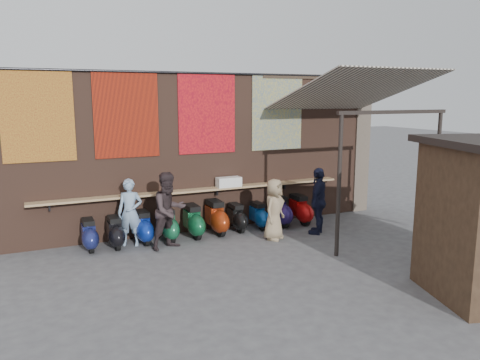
# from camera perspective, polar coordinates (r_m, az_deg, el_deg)

# --- Properties ---
(ground) EXTENTS (70.00, 70.00, 0.00)m
(ground) POSITION_cam_1_polar(r_m,az_deg,el_deg) (9.99, -0.36, -9.82)
(ground) COLOR #474749
(ground) RESTS_ON ground
(brick_wall) EXTENTS (10.00, 0.40, 4.00)m
(brick_wall) POSITION_cam_1_polar(r_m,az_deg,el_deg) (11.99, -5.68, 3.32)
(brick_wall) COLOR brown
(brick_wall) RESTS_ON ground
(pier_right) EXTENTS (0.50, 0.50, 4.00)m
(pier_right) POSITION_cam_1_polar(r_m,az_deg,el_deg) (14.53, 14.16, 4.24)
(pier_right) COLOR #4C4238
(pier_right) RESTS_ON ground
(eating_counter) EXTENTS (8.00, 0.32, 0.05)m
(eating_counter) POSITION_cam_1_polar(r_m,az_deg,el_deg) (11.79, -5.02, -1.22)
(eating_counter) COLOR #9E7A51
(eating_counter) RESTS_ON brick_wall
(shelf_box) EXTENTS (0.63, 0.28, 0.25)m
(shelf_box) POSITION_cam_1_polar(r_m,az_deg,el_deg) (12.02, -1.38, -0.24)
(shelf_box) COLOR white
(shelf_box) RESTS_ON eating_counter
(tapestry_redgold) EXTENTS (1.50, 0.02, 2.00)m
(tapestry_redgold) POSITION_cam_1_polar(r_m,az_deg,el_deg) (11.06, -23.45, 7.17)
(tapestry_redgold) COLOR maroon
(tapestry_redgold) RESTS_ON brick_wall
(tapestry_sun) EXTENTS (1.50, 0.02, 2.00)m
(tapestry_sun) POSITION_cam_1_polar(r_m,az_deg,el_deg) (11.27, -13.68, 7.75)
(tapestry_sun) COLOR red
(tapestry_sun) RESTS_ON brick_wall
(tapestry_orange) EXTENTS (1.50, 0.02, 2.00)m
(tapestry_orange) POSITION_cam_1_polar(r_m,az_deg,el_deg) (11.81, -4.03, 8.10)
(tapestry_orange) COLOR red
(tapestry_orange) RESTS_ON brick_wall
(tapestry_multi) EXTENTS (1.50, 0.02, 2.00)m
(tapestry_multi) POSITION_cam_1_polar(r_m,az_deg,el_deg) (12.66, 4.57, 8.23)
(tapestry_multi) COLOR #284F93
(tapestry_multi) RESTS_ON brick_wall
(hang_rail) EXTENTS (9.50, 0.06, 0.06)m
(hang_rail) POSITION_cam_1_polar(r_m,az_deg,el_deg) (11.71, -5.48, 12.86)
(hang_rail) COLOR black
(hang_rail) RESTS_ON brick_wall
(scooter_stool_0) EXTENTS (0.33, 0.74, 0.70)m
(scooter_stool_0) POSITION_cam_1_polar(r_m,az_deg,el_deg) (11.08, -17.91, -6.41)
(scooter_stool_0) COLOR navy
(scooter_stool_0) RESTS_ON ground
(scooter_stool_1) EXTENTS (0.34, 0.75, 0.71)m
(scooter_stool_1) POSITION_cam_1_polar(r_m,az_deg,el_deg) (11.10, -14.98, -6.20)
(scooter_stool_1) COLOR black
(scooter_stool_1) RESTS_ON ground
(scooter_stool_2) EXTENTS (0.36, 0.80, 0.76)m
(scooter_stool_2) POSITION_cam_1_polar(r_m,az_deg,el_deg) (11.29, -11.70, -5.68)
(scooter_stool_2) COLOR navy
(scooter_stool_2) RESTS_ON ground
(scooter_stool_3) EXTENTS (0.37, 0.82, 0.78)m
(scooter_stool_3) POSITION_cam_1_polar(r_m,az_deg,el_deg) (11.34, -8.79, -5.45)
(scooter_stool_3) COLOR #175E39
(scooter_stool_3) RESTS_ON ground
(scooter_stool_4) EXTENTS (0.38, 0.84, 0.80)m
(scooter_stool_4) POSITION_cam_1_polar(r_m,az_deg,el_deg) (11.55, -5.72, -5.05)
(scooter_stool_4) COLOR #0F4F2B
(scooter_stool_4) RESTS_ON ground
(scooter_stool_5) EXTENTS (0.40, 0.89, 0.84)m
(scooter_stool_5) POSITION_cam_1_polar(r_m,az_deg,el_deg) (11.77, -2.93, -4.60)
(scooter_stool_5) COLOR maroon
(scooter_stool_5) RESTS_ON ground
(scooter_stool_6) EXTENTS (0.33, 0.74, 0.70)m
(scooter_stool_6) POSITION_cam_1_polar(r_m,az_deg,el_deg) (12.03, -0.39, -4.62)
(scooter_stool_6) COLOR black
(scooter_stool_6) RESTS_ON ground
(scooter_stool_7) EXTENTS (0.32, 0.72, 0.68)m
(scooter_stool_7) POSITION_cam_1_polar(r_m,az_deg,el_deg) (12.27, 2.28, -4.37)
(scooter_stool_7) COLOR navy
(scooter_stool_7) RESTS_ON ground
(scooter_stool_8) EXTENTS (0.38, 0.85, 0.81)m
(scooter_stool_8) POSITION_cam_1_polar(r_m,az_deg,el_deg) (12.55, 4.80, -3.78)
(scooter_stool_8) COLOR #221550
(scooter_stool_8) RESTS_ON ground
(scooter_stool_9) EXTENTS (0.37, 0.82, 0.78)m
(scooter_stool_9) POSITION_cam_1_polar(r_m,az_deg,el_deg) (12.81, 7.32, -3.60)
(scooter_stool_9) COLOR #B30D0D
(scooter_stool_9) RESTS_ON ground
(diner_left) EXTENTS (0.67, 0.57, 1.57)m
(diner_left) POSITION_cam_1_polar(r_m,az_deg,el_deg) (11.08, -13.26, -3.87)
(diner_left) COLOR #7D9AB6
(diner_left) RESTS_ON ground
(diner_right) EXTENTS (1.02, 0.90, 1.76)m
(diner_right) POSITION_cam_1_polar(r_m,az_deg,el_deg) (10.67, -8.62, -3.72)
(diner_right) COLOR #302527
(diner_right) RESTS_ON ground
(shopper_navy) EXTENTS (1.01, 0.96, 1.68)m
(shopper_navy) POSITION_cam_1_polar(r_m,az_deg,el_deg) (11.87, 9.54, -2.53)
(shopper_navy) COLOR black
(shopper_navy) RESTS_ON ground
(shopper_grey) EXTENTS (1.00, 0.61, 1.50)m
(shopper_grey) POSITION_cam_1_polar(r_m,az_deg,el_deg) (12.12, 22.62, -3.35)
(shopper_grey) COLOR #515055
(shopper_grey) RESTS_ON ground
(shopper_tan) EXTENTS (0.86, 0.81, 1.48)m
(shopper_tan) POSITION_cam_1_polar(r_m,az_deg,el_deg) (11.29, 4.17, -3.58)
(shopper_tan) COLOR #947D5E
(shopper_tan) RESTS_ON ground
(stall_sign) EXTENTS (1.16, 0.38, 0.50)m
(stall_sign) POSITION_cam_1_polar(r_m,az_deg,el_deg) (9.80, 26.81, 0.14)
(stall_sign) COLOR gold
(stall_sign) RESTS_ON market_stall
(stall_shelf) EXTENTS (1.95, 0.66, 0.06)m
(stall_shelf) POSITION_cam_1_polar(r_m,az_deg,el_deg) (9.99, 26.38, -5.18)
(stall_shelf) COLOR #473321
(stall_shelf) RESTS_ON market_stall
(awning_canvas) EXTENTS (3.20, 3.28, 0.97)m
(awning_canvas) POSITION_cam_1_polar(r_m,az_deg,el_deg) (11.99, 13.47, 10.51)
(awning_canvas) COLOR beige
(awning_canvas) RESTS_ON brick_wall
(awning_ledger) EXTENTS (3.30, 0.08, 0.12)m
(awning_ledger) POSITION_cam_1_polar(r_m,az_deg,el_deg) (13.29, 9.24, 12.32)
(awning_ledger) COLOR #33261C
(awning_ledger) RESTS_ON brick_wall
(awning_header) EXTENTS (3.00, 0.08, 0.08)m
(awning_header) POSITION_cam_1_polar(r_m,az_deg,el_deg) (10.85, 18.28, 7.88)
(awning_header) COLOR black
(awning_header) RESTS_ON awning_post_left
(awning_post_left) EXTENTS (0.09, 0.09, 3.10)m
(awning_post_left) POSITION_cam_1_polar(r_m,az_deg,el_deg) (10.12, 11.96, -0.69)
(awning_post_left) COLOR black
(awning_post_left) RESTS_ON ground
(awning_post_right) EXTENTS (0.09, 0.09, 3.10)m
(awning_post_right) POSITION_cam_1_polar(r_m,az_deg,el_deg) (11.98, 22.80, 0.39)
(awning_post_right) COLOR black
(awning_post_right) RESTS_ON ground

